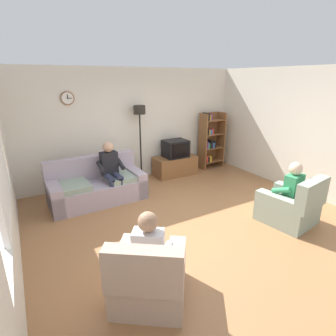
% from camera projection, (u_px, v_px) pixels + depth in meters
% --- Properties ---
extents(ground_plane, '(12.00, 12.00, 0.00)m').
position_uv_depth(ground_plane, '(195.00, 220.00, 4.87)').
color(ground_plane, '#9E6B42').
extents(back_wall_assembly, '(6.20, 0.17, 2.70)m').
position_uv_depth(back_wall_assembly, '(135.00, 125.00, 6.63)').
color(back_wall_assembly, silver).
rests_on(back_wall_assembly, ground_plane).
extents(right_wall, '(0.12, 5.80, 2.70)m').
position_uv_depth(right_wall, '(306.00, 132.00, 5.79)').
color(right_wall, silver).
rests_on(right_wall, ground_plane).
extents(couch, '(1.93, 0.94, 0.90)m').
position_uv_depth(couch, '(97.00, 187.00, 5.55)').
color(couch, '#A899A8').
rests_on(couch, ground_plane).
extents(tv_stand, '(1.10, 0.56, 0.50)m').
position_uv_depth(tv_stand, '(175.00, 166.00, 7.08)').
color(tv_stand, brown).
rests_on(tv_stand, ground_plane).
extents(tv, '(0.60, 0.49, 0.44)m').
position_uv_depth(tv, '(176.00, 149.00, 6.91)').
color(tv, black).
rests_on(tv, tv_stand).
extents(bookshelf, '(0.68, 0.36, 1.57)m').
position_uv_depth(bookshelf, '(210.00, 140.00, 7.53)').
color(bookshelf, brown).
rests_on(bookshelf, ground_plane).
extents(floor_lamp, '(0.28, 0.28, 1.85)m').
position_uv_depth(floor_lamp, '(140.00, 123.00, 6.34)').
color(floor_lamp, black).
rests_on(floor_lamp, ground_plane).
extents(armchair_near_window, '(1.16, 1.18, 0.90)m').
position_uv_depth(armchair_near_window, '(149.00, 278.00, 3.05)').
color(armchair_near_window, tan).
rests_on(armchair_near_window, ground_plane).
extents(armchair_near_bookshelf, '(0.92, 0.99, 0.90)m').
position_uv_depth(armchair_near_bookshelf, '(290.00, 207.00, 4.72)').
color(armchair_near_bookshelf, gray).
rests_on(armchair_near_bookshelf, ground_plane).
extents(person_on_couch, '(0.52, 0.54, 1.24)m').
position_uv_depth(person_on_couch, '(111.00, 168.00, 5.47)').
color(person_on_couch, black).
rests_on(person_on_couch, ground_plane).
extents(person_in_left_armchair, '(0.62, 0.64, 1.12)m').
position_uv_depth(person_in_left_armchair, '(150.00, 249.00, 3.04)').
color(person_in_left_armchair, silver).
rests_on(person_in_left_armchair, ground_plane).
extents(person_in_right_armchair, '(0.55, 0.58, 1.12)m').
position_uv_depth(person_in_right_armchair, '(288.00, 189.00, 4.68)').
color(person_in_right_armchair, '#338C59').
rests_on(person_in_right_armchair, ground_plane).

